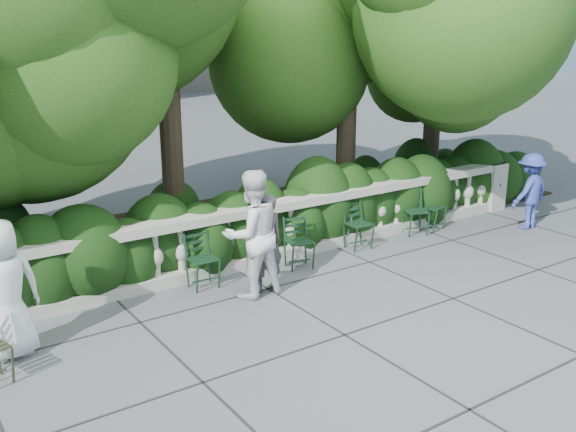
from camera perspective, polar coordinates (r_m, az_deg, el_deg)
ground at (r=9.26m, az=3.53°, el=-7.41°), size 90.00×90.00×0.00m
balustrade at (r=10.46m, az=-2.48°, el=-1.67°), size 12.00×0.44×1.00m
shrub_hedge at (r=11.60m, az=-5.60°, el=-2.42°), size 15.00×2.60×1.70m
tree_canopy at (r=11.49m, az=-3.52°, el=17.54°), size 15.04×6.52×6.78m
chair_b at (r=9.60m, az=-7.11°, el=-6.60°), size 0.45×0.49×0.84m
chair_c at (r=11.25m, az=6.67°, el=-3.07°), size 0.46×0.50×0.84m
chair_d at (r=12.16m, az=11.47°, el=-1.79°), size 0.58×0.60×0.84m
chair_e at (r=10.28m, az=1.30°, el=-4.88°), size 0.54×0.57×0.84m
chair_f at (r=12.56m, az=13.17°, el=-1.31°), size 0.54×0.57×0.84m
person_businessman at (r=8.09m, az=-23.91°, el=-6.02°), size 0.87×0.61×1.68m
person_woman_grey at (r=9.29m, az=-1.99°, el=-2.40°), size 0.55×0.38×1.48m
person_casual_man at (r=9.08m, az=-3.23°, el=-1.61°), size 0.90×0.70×1.85m
person_older_blue at (r=13.07m, az=20.70°, el=2.10°), size 0.98×0.61×1.47m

